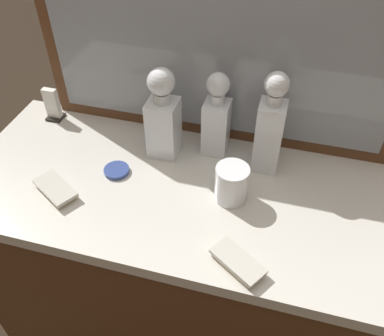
% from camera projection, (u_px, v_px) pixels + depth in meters
% --- Properties ---
extents(ground_plane, '(6.00, 6.00, 0.00)m').
position_uv_depth(ground_plane, '(192.00, 332.00, 1.70)').
color(ground_plane, '#2D2319').
extents(dresser, '(1.31, 0.55, 0.84)m').
position_uv_depth(dresser, '(192.00, 275.00, 1.42)').
color(dresser, brown).
rests_on(dresser, ground_plane).
extents(dresser_mirror, '(1.06, 0.03, 0.58)m').
position_uv_depth(dresser_mirror, '(217.00, 49.00, 1.12)').
color(dresser_mirror, brown).
rests_on(dresser_mirror, dresser).
extents(crystal_decanter_center, '(0.07, 0.07, 0.31)m').
position_uv_depth(crystal_decanter_center, '(269.00, 132.00, 1.12)').
color(crystal_decanter_center, white).
rests_on(crystal_decanter_center, dresser).
extents(crystal_decanter_right, '(0.07, 0.07, 0.26)m').
position_uv_depth(crystal_decanter_right, '(216.00, 122.00, 1.18)').
color(crystal_decanter_right, white).
rests_on(crystal_decanter_right, dresser).
extents(crystal_decanter_front, '(0.08, 0.08, 0.28)m').
position_uv_depth(crystal_decanter_front, '(163.00, 121.00, 1.17)').
color(crystal_decanter_front, white).
rests_on(crystal_decanter_front, dresser).
extents(crystal_tumbler_far_right, '(0.09, 0.09, 0.10)m').
position_uv_depth(crystal_tumbler_far_right, '(231.00, 185.00, 1.08)').
color(crystal_tumbler_far_right, white).
rests_on(crystal_tumbler_far_right, dresser).
extents(silver_brush_far_right, '(0.14, 0.12, 0.02)m').
position_uv_depth(silver_brush_far_right, '(238.00, 263.00, 0.94)').
color(silver_brush_far_right, '#B7A88C').
rests_on(silver_brush_far_right, dresser).
extents(silver_brush_center, '(0.15, 0.12, 0.02)m').
position_uv_depth(silver_brush_center, '(56.00, 190.00, 1.11)').
color(silver_brush_center, '#B7A88C').
rests_on(silver_brush_center, dresser).
extents(porcelain_dish, '(0.07, 0.07, 0.01)m').
position_uv_depth(porcelain_dish, '(117.00, 170.00, 1.18)').
color(porcelain_dish, '#33478C').
rests_on(porcelain_dish, dresser).
extents(napkin_holder, '(0.05, 0.05, 0.11)m').
position_uv_depth(napkin_holder, '(53.00, 106.00, 1.34)').
color(napkin_holder, black).
rests_on(napkin_holder, dresser).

